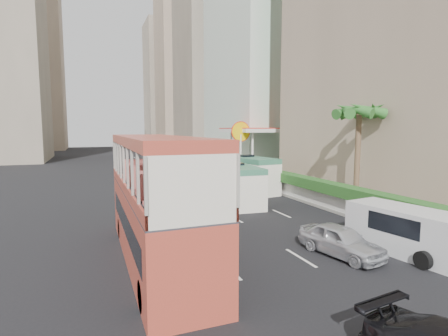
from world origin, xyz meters
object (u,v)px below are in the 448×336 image
panel_van_near (406,231)px  panel_van_far (201,167)px  palm_tree (357,160)px  minibus_near (237,184)px  van_asset (207,191)px  car_silver_lane_b (340,255)px  car_silver_lane_a (208,222)px  double_decker_bus (156,199)px  shell_station (257,151)px  minibus_far (247,174)px

panel_van_near → panel_van_far: 28.50m
palm_tree → minibus_near: bearing=142.5°
panel_van_far → van_asset: bearing=-100.6°
panel_van_near → panel_van_far: (-0.30, 28.50, -0.08)m
car_silver_lane_b → panel_van_near: panel_van_near is taller
car_silver_lane_a → minibus_near: bearing=54.4°
double_decker_bus → palm_tree: size_ratio=1.72×
car_silver_lane_b → double_decker_bus: bearing=151.0°
shell_station → panel_van_far: bearing=158.7°
van_asset → panel_van_far: 11.21m
car_silver_lane_a → minibus_near: (3.61, 4.17, 1.39)m
minibus_near → panel_van_far: size_ratio=1.40×
double_decker_bus → minibus_far: bearing=52.3°
car_silver_lane_b → shell_station: 26.93m
car_silver_lane_b → panel_van_far: (2.54, 27.74, 0.90)m
car_silver_lane_b → minibus_far: 15.92m
minibus_near → panel_van_far: bearing=85.7°
double_decker_bus → panel_van_far: 27.28m
double_decker_bus → minibus_far: 16.75m
car_silver_lane_b → shell_station: shell_station is taller
palm_tree → shell_station: (2.20, 19.00, -0.63)m
double_decker_bus → shell_station: shell_station is taller
double_decker_bus → minibus_near: 11.64m
palm_tree → double_decker_bus: bearing=-163.8°
panel_van_near → palm_tree: 8.34m
panel_van_far → double_decker_bus: bearing=-106.9°
minibus_near → panel_van_near: 12.36m
car_silver_lane_b → shell_station: (8.66, 25.36, 2.75)m
minibus_far → shell_station: (5.78, 9.77, 1.26)m
panel_van_far → shell_station: bearing=-16.9°
car_silver_lane_a → van_asset: bearing=77.3°
double_decker_bus → car_silver_lane_a: bearing=51.4°
van_asset → minibus_near: size_ratio=0.84×
panel_van_far → shell_station: size_ratio=0.56×
palm_tree → car_silver_lane_a: bearing=175.8°
van_asset → car_silver_lane_b: bearing=-78.9°
minibus_near → palm_tree: 8.32m
minibus_far → palm_tree: (3.58, -9.23, 1.89)m
car_silver_lane_a → panel_van_far: 21.54m
minibus_near → minibus_far: (2.83, 4.32, 0.10)m
van_asset → double_decker_bus: bearing=-105.6°
van_asset → palm_tree: (6.82, -10.59, 3.38)m
panel_van_near → double_decker_bus: bearing=154.2°
minibus_near → panel_van_near: bearing=-72.7°
double_decker_bus → car_silver_lane_a: double_decker_bus is taller
double_decker_bus → car_silver_lane_b: 8.11m
shell_station → palm_tree: bearing=-96.6°
minibus_far → panel_van_near: minibus_far is taller
double_decker_bus → panel_van_near: double_decker_bus is taller
panel_van_near → minibus_near: bearing=94.3°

